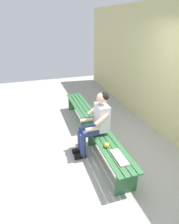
# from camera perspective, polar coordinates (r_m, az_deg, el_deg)

# --- Properties ---
(ground_plane) EXTENTS (10.00, 7.00, 0.04)m
(ground_plane) POSITION_cam_1_polar(r_m,az_deg,el_deg) (4.21, -12.48, -10.00)
(ground_plane) COLOR #9E9E99
(brick_wall) EXTENTS (9.50, 0.24, 2.79)m
(brick_wall) POSITION_cam_1_polar(r_m,az_deg,el_deg) (4.24, 24.98, 9.76)
(brick_wall) COLOR #D1C684
(brick_wall) RESTS_ON ground
(bench_near) EXTENTS (1.58, 0.40, 0.44)m
(bench_near) POSITION_cam_1_polar(r_m,az_deg,el_deg) (3.45, 5.87, -11.14)
(bench_near) COLOR #2D6038
(bench_near) RESTS_ON ground
(bench_far) EXTENTS (1.54, 0.40, 0.44)m
(bench_far) POSITION_cam_1_polar(r_m,az_deg,el_deg) (4.98, -2.71, 1.29)
(bench_far) COLOR #2D6038
(bench_far) RESTS_ON ground
(person_seated) EXTENTS (0.50, 0.69, 1.25)m
(person_seated) POSITION_cam_1_polar(r_m,az_deg,el_deg) (3.56, 1.87, -2.94)
(person_seated) COLOR silver
(person_seated) RESTS_ON ground
(apple) EXTENTS (0.09, 0.09, 0.09)m
(apple) POSITION_cam_1_polar(r_m,az_deg,el_deg) (3.29, 5.13, -9.79)
(apple) COLOR gold
(apple) RESTS_ON bench_near
(book_open) EXTENTS (0.41, 0.16, 0.02)m
(book_open) POSITION_cam_1_polar(r_m,az_deg,el_deg) (3.12, 8.92, -13.22)
(book_open) COLOR white
(book_open) RESTS_ON bench_near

